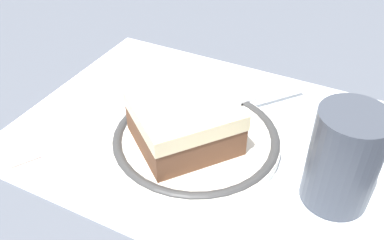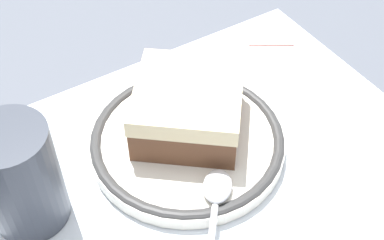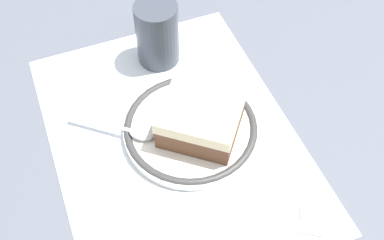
% 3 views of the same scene
% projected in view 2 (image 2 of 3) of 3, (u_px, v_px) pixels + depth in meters
% --- Properties ---
extents(ground_plane, '(2.40, 2.40, 0.00)m').
position_uv_depth(ground_plane, '(201.00, 165.00, 0.48)').
color(ground_plane, '#4C515B').
extents(placemat, '(0.41, 0.31, 0.00)m').
position_uv_depth(placemat, '(201.00, 165.00, 0.48)').
color(placemat, silver).
rests_on(placemat, ground_plane).
extents(plate, '(0.18, 0.18, 0.02)m').
position_uv_depth(plate, '(192.00, 139.00, 0.48)').
color(plate, silver).
rests_on(plate, placemat).
extents(cake_slice, '(0.13, 0.13, 0.05)m').
position_uv_depth(cake_slice, '(188.00, 107.00, 0.47)').
color(cake_slice, brown).
rests_on(cake_slice, plate).
extents(spoon, '(0.09, 0.10, 0.01)m').
position_uv_depth(spoon, '(216.00, 200.00, 0.43)').
color(spoon, silver).
rests_on(spoon, plate).
extents(cup, '(0.06, 0.06, 0.10)m').
position_uv_depth(cup, '(22.00, 182.00, 0.41)').
color(cup, '#383D47').
rests_on(cup, placemat).
extents(sugar_packet, '(0.06, 0.05, 0.01)m').
position_uv_depth(sugar_packet, '(270.00, 35.00, 0.60)').
color(sugar_packet, '#E5998C').
rests_on(sugar_packet, placemat).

